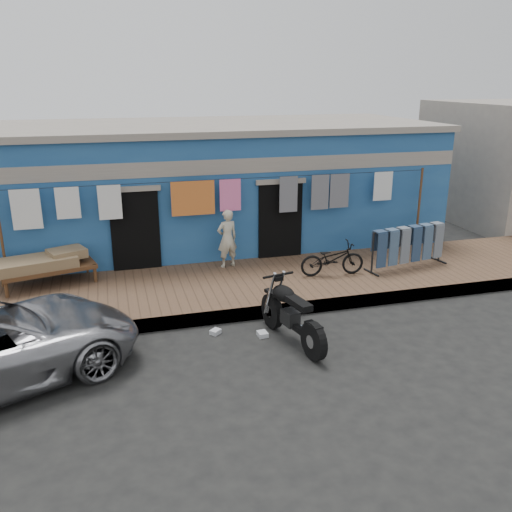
{
  "coord_description": "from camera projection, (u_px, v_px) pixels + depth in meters",
  "views": [
    {
      "loc": [
        -2.71,
        -7.84,
        4.5
      ],
      "look_at": [
        0.0,
        2.0,
        1.15
      ],
      "focal_mm": 38.0,
      "sensor_mm": 36.0,
      "label": 1
    }
  ],
  "objects": [
    {
      "name": "clothesline",
      "position": [
        219.0,
        201.0,
        12.53
      ],
      "size": [
        10.06,
        0.06,
        2.1
      ],
      "color": "brown",
      "rests_on": "sidewalk"
    },
    {
      "name": "sidewalk",
      "position": [
        244.0,
        286.0,
        11.98
      ],
      "size": [
        28.0,
        3.0,
        0.25
      ],
      "primitive_type": "cube",
      "color": "brown",
      "rests_on": "ground"
    },
    {
      "name": "seated_person",
      "position": [
        227.0,
        239.0,
        12.66
      ],
      "size": [
        0.56,
        0.44,
        1.38
      ],
      "primitive_type": "imported",
      "rotation": [
        0.0,
        0.0,
        3.38
      ],
      "color": "beige",
      "rests_on": "sidewalk"
    },
    {
      "name": "ground",
      "position": [
        287.0,
        355.0,
        9.27
      ],
      "size": [
        80.0,
        80.0,
        0.0
      ],
      "primitive_type": "plane",
      "color": "black",
      "rests_on": "ground"
    },
    {
      "name": "litter_a",
      "position": [
        215.0,
        332.0,
        10.02
      ],
      "size": [
        0.24,
        0.23,
        0.08
      ],
      "primitive_type": "cube",
      "rotation": [
        0.0,
        0.0,
        0.72
      ],
      "color": "silver",
      "rests_on": "ground"
    },
    {
      "name": "litter_b",
      "position": [
        280.0,
        322.0,
        10.43
      ],
      "size": [
        0.17,
        0.18,
        0.07
      ],
      "primitive_type": "cube",
      "rotation": [
        0.0,
        0.0,
        0.84
      ],
      "color": "silver",
      "rests_on": "ground"
    },
    {
      "name": "charpoy",
      "position": [
        48.0,
        269.0,
        11.67
      ],
      "size": [
        2.49,
        1.95,
        0.68
      ],
      "primitive_type": null,
      "rotation": [
        0.0,
        0.0,
        0.25
      ],
      "color": "brown",
      "rests_on": "sidewalk"
    },
    {
      "name": "motorcycle",
      "position": [
        292.0,
        313.0,
        9.55
      ],
      "size": [
        1.38,
        2.03,
        1.14
      ],
      "primitive_type": null,
      "rotation": [
        0.0,
        0.0,
        0.22
      ],
      "color": "black",
      "rests_on": "ground"
    },
    {
      "name": "litter_c",
      "position": [
        262.0,
        334.0,
        9.93
      ],
      "size": [
        0.18,
        0.22,
        0.08
      ],
      "primitive_type": "cube",
      "rotation": [
        0.0,
        0.0,
        1.65
      ],
      "color": "silver",
      "rests_on": "ground"
    },
    {
      "name": "building",
      "position": [
        209.0,
        184.0,
        15.14
      ],
      "size": [
        12.2,
        5.2,
        3.36
      ],
      "color": "#204E88",
      "rests_on": "ground"
    },
    {
      "name": "curb",
      "position": [
        262.0,
        312.0,
        10.65
      ],
      "size": [
        28.0,
        0.1,
        0.25
      ],
      "primitive_type": "cube",
      "color": "gray",
      "rests_on": "ground"
    },
    {
      "name": "jeans_rack",
      "position": [
        408.0,
        246.0,
        12.68
      ],
      "size": [
        2.27,
        1.17,
        1.02
      ],
      "primitive_type": null,
      "rotation": [
        0.0,
        0.0,
        0.18
      ],
      "color": "black",
      "rests_on": "sidewalk"
    },
    {
      "name": "bicycle",
      "position": [
        332.0,
        255.0,
        12.17
      ],
      "size": [
        1.49,
        0.63,
        0.94
      ],
      "primitive_type": "imported",
      "rotation": [
        0.0,
        0.0,
        1.49
      ],
      "color": "black",
      "rests_on": "sidewalk"
    }
  ]
}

